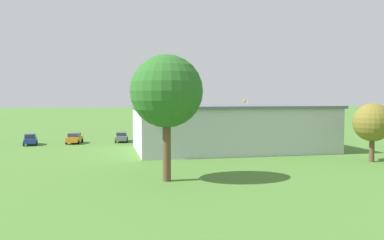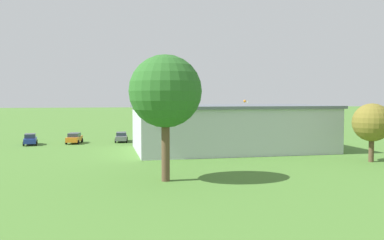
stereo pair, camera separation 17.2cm
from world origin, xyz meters
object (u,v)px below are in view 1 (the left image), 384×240
Objects in this scene: person_watching_takeoff at (254,135)px; car_blue at (30,139)px; hangar at (230,127)px; biplane at (181,113)px; tree_by_windsock at (167,92)px; car_orange at (74,138)px; windsock at (245,103)px; person_near_hangar_door at (223,133)px; tree_near_perimeter_road at (372,123)px; car_grey at (122,137)px; car_green at (275,133)px.

car_blue is at bearing 1.83° from person_watching_takeoff.
biplane is at bearing -88.69° from hangar.
hangar is at bearing -120.27° from tree_by_windsock.
car_orange is at bearing 49.19° from biplane.
car_orange is at bearing 34.51° from windsock.
person_near_hangar_door is (-4.57, 17.98, -2.82)m from biplane.
tree_near_perimeter_road is (-8.52, 30.53, 3.51)m from person_near_hangar_door.
tree_by_windsock is at bearing 65.57° from windsock.
car_grey is (13.28, 22.65, -2.79)m from biplane.
windsock is (-2.35, -23.21, 4.79)m from car_green.
car_green is 0.44× the size of tree_by_windsock.
car_grey is (25.73, 0.02, -0.09)m from car_green.
car_blue is (39.07, 1.91, -0.04)m from car_green.
hangar is at bearing 137.42° from car_grey.
car_green is at bearing 149.41° from person_near_hangar_door.
biplane reaches higher than car_grey.
car_grey is 32.75m from tree_by_windsock.
car_grey is 37.09m from tree_near_perimeter_road.
car_green is at bearing -125.41° from tree_by_windsock.
biplane is 25.06m from person_watching_takeoff.
car_blue is 31.88m from person_near_hangar_door.
windsock is at bearing -145.49° from car_orange.
biplane is 31.35m from car_orange.
car_orange is at bearing -71.82° from tree_by_windsock.
hangar is 19.27m from car_grey.
windsock is at bearing -95.78° from car_green.
tree_by_windsock is (22.70, 31.93, 6.62)m from car_green.
hangar is 29.66m from car_blue.
tree_by_windsock reaches higher than car_green.
tree_by_windsock is 1.66× the size of tree_near_perimeter_road.
car_green is (-11.64, -12.97, -2.12)m from hangar.
tree_by_windsock is (18.71, 31.13, 6.68)m from person_watching_takeoff.
tree_by_windsock is 24.33m from tree_near_perimeter_road.
car_blue is 46.51m from tree_near_perimeter_road.
car_green is 2.84× the size of person_watching_takeoff.
car_grey is at bearing -2.04° from person_watching_takeoff.
car_orange is at bearing -36.59° from tree_near_perimeter_road.
car_orange is 33.23m from tree_by_windsock.
person_near_hangar_door is at bearing 61.12° from windsock.
car_grey is at bearing -44.42° from tree_near_perimeter_road.
car_blue is 2.69× the size of person_near_hangar_door.
person_watching_takeoff is at bearing 125.51° from person_near_hangar_door.
biplane is at bearing 2.21° from windsock.
tree_near_perimeter_road is (-33.50, 24.87, 3.46)m from car_orange.
hangar is 5.57× the size of car_grey.
biplane is 1.86× the size of car_orange.
car_orange is 25.61m from person_near_hangar_door.
windsock is (-1.71, -49.08, 1.39)m from tree_near_perimeter_road.
biplane is 1.93× the size of car_blue.
tree_by_windsock is at bearing 67.95° from person_near_hangar_door.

